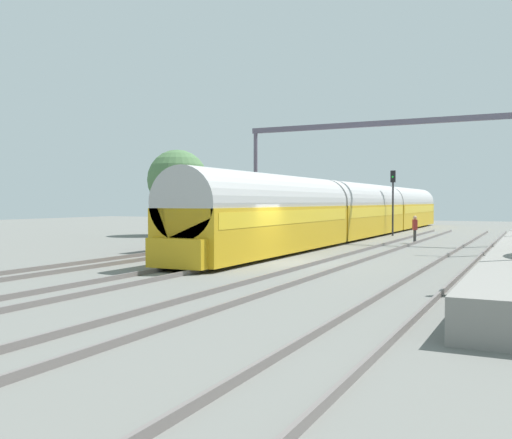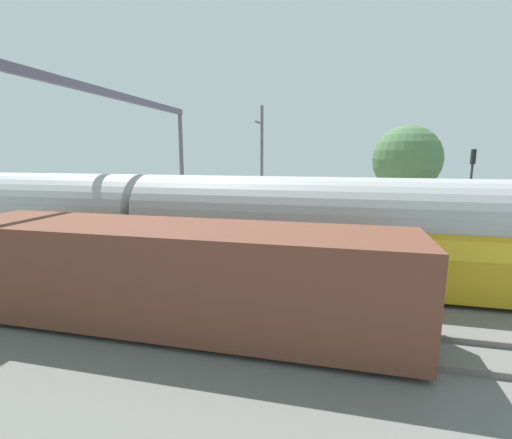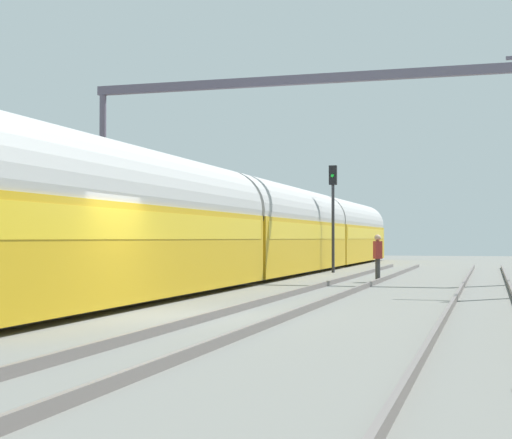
% 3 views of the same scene
% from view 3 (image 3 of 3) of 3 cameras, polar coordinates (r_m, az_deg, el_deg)
% --- Properties ---
extents(ground, '(120.00, 120.00, 0.00)m').
position_cam_3_polar(ground, '(16.75, -7.55, -6.78)').
color(ground, slate).
extents(track_west, '(1.51, 60.00, 0.16)m').
position_cam_3_polar(track_west, '(17.74, -14.10, -6.18)').
color(track_west, slate).
rests_on(track_west, ground).
extents(track_east, '(1.51, 60.00, 0.16)m').
position_cam_3_polar(track_east, '(15.99, -0.27, -6.76)').
color(track_east, slate).
rests_on(track_east, ground).
extents(track_far_east, '(1.52, 60.00, 0.16)m').
position_cam_3_polar(track_far_east, '(15.34, 15.79, -6.94)').
color(track_far_east, slate).
rests_on(track_far_east, ground).
extents(passenger_train, '(2.93, 49.20, 3.82)m').
position_cam_3_polar(passenger_train, '(35.95, 1.87, -0.73)').
color(passenger_train, gold).
rests_on(passenger_train, ground).
extents(freight_car, '(2.80, 13.00, 2.70)m').
position_cam_3_polar(freight_car, '(26.81, -13.55, -1.56)').
color(freight_car, brown).
rests_on(freight_car, ground).
extents(person_crossing, '(0.38, 0.46, 1.73)m').
position_cam_3_polar(person_crossing, '(29.59, 8.61, -2.41)').
color(person_crossing, '#383838').
rests_on(person_crossing, ground).
extents(railway_signal_far, '(0.36, 0.30, 4.98)m').
position_cam_3_polar(railway_signal_far, '(37.54, 5.47, 1.11)').
color(railway_signal_far, '#2D2D33').
rests_on(railway_signal_far, ground).
extents(catenary_gantry, '(17.58, 0.28, 7.86)m').
position_cam_3_polar(catenary_gantry, '(31.04, 3.59, 6.76)').
color(catenary_gantry, '#5D576B').
rests_on(catenary_gantry, ground).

